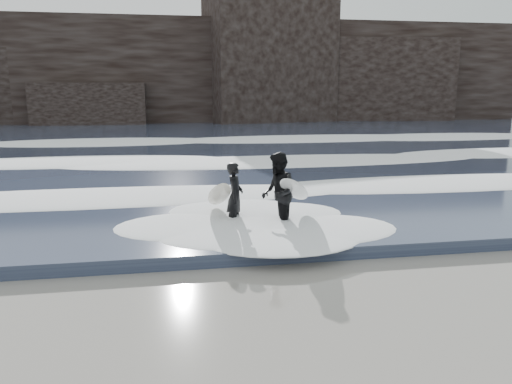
% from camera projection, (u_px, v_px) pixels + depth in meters
% --- Properties ---
extents(ground, '(120.00, 120.00, 0.00)m').
position_uv_depth(ground, '(248.00, 342.00, 7.08)').
color(ground, olive).
rests_on(ground, ground).
extents(sea, '(90.00, 52.00, 0.30)m').
position_uv_depth(sea, '(183.00, 137.00, 35.01)').
color(sea, '#2A3349').
rests_on(sea, ground).
extents(headland, '(70.00, 9.00, 10.00)m').
position_uv_depth(headland, '(177.00, 73.00, 50.41)').
color(headland, black).
rests_on(headland, ground).
extents(foam_near, '(60.00, 3.20, 0.20)m').
position_uv_depth(foam_near, '(203.00, 190.00, 15.68)').
color(foam_near, white).
rests_on(foam_near, sea).
extents(foam_mid, '(60.00, 4.00, 0.24)m').
position_uv_depth(foam_mid, '(192.00, 159.00, 22.42)').
color(foam_mid, white).
rests_on(foam_mid, sea).
extents(foam_far, '(60.00, 4.80, 0.30)m').
position_uv_depth(foam_far, '(185.00, 139.00, 31.10)').
color(foam_far, white).
rests_on(foam_far, sea).
extents(surfer_left, '(0.98, 1.91, 1.71)m').
position_uv_depth(surfer_left, '(231.00, 196.00, 12.65)').
color(surfer_left, black).
rests_on(surfer_left, ground).
extents(surfer_right, '(1.56, 2.17, 2.02)m').
position_uv_depth(surfer_right, '(279.00, 193.00, 12.22)').
color(surfer_right, black).
rests_on(surfer_right, ground).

